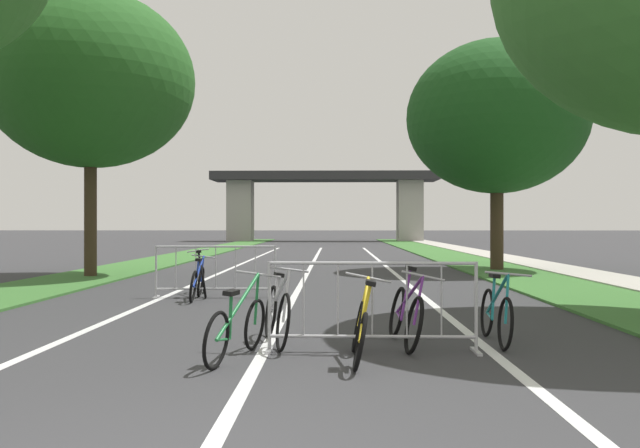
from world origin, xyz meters
TOP-DOWN VIEW (x-y plane):
  - grass_verge_left at (-6.03, 26.28)m, footprint 2.47×64.24m
  - grass_verge_right at (6.03, 26.28)m, footprint 2.47×64.24m
  - sidewalk_path_right at (8.09, 26.28)m, footprint 1.65×64.24m
  - lane_stripe_center at (0.00, 18.58)m, footprint 0.14×37.16m
  - lane_stripe_right_lane at (2.64, 18.58)m, footprint 0.14×37.16m
  - lane_stripe_left_lane at (-2.64, 18.58)m, footprint 0.14×37.16m
  - overpass_bridge at (0.00, 53.09)m, footprint 19.39×4.16m
  - tree_left_pine_far at (-5.95, 14.37)m, footprint 5.72×5.72m
  - tree_right_maple_mid at (5.98, 17.25)m, footprint 5.71×5.71m
  - crowd_barrier_nearest at (1.26, 3.96)m, footprint 2.46×0.46m
  - crowd_barrier_second at (-1.57, 9.50)m, footprint 2.47×0.55m
  - bicycle_green_0 at (-0.24, 3.51)m, footprint 0.71×1.68m
  - bicycle_black_1 at (-1.92, 9.87)m, footprint 0.68×1.75m
  - bicycle_teal_2 at (2.83, 4.56)m, footprint 0.55×1.61m
  - bicycle_yellow_3 at (1.10, 3.42)m, footprint 0.53×1.61m
  - bicycle_blue_4 at (-1.86, 9.10)m, footprint 0.49×1.62m
  - bicycle_purple_5 at (1.68, 4.35)m, footprint 0.57×1.77m
  - bicycle_silver_6 at (0.11, 4.41)m, footprint 0.67×1.63m

SIDE VIEW (x-z plane):
  - lane_stripe_center at x=0.00m, z-range 0.00..0.01m
  - lane_stripe_right_lane at x=2.64m, z-range 0.00..0.01m
  - lane_stripe_left_lane at x=-2.64m, z-range 0.00..0.01m
  - grass_verge_left at x=-6.03m, z-range 0.00..0.05m
  - grass_verge_right at x=6.03m, z-range 0.00..0.05m
  - sidewalk_path_right at x=8.09m, z-range 0.00..0.08m
  - bicycle_blue_4 at x=-1.86m, z-range -0.09..0.78m
  - bicycle_yellow_3 at x=1.10m, z-range -0.12..0.82m
  - bicycle_green_0 at x=-0.24m, z-range -0.12..0.82m
  - bicycle_teal_2 at x=2.83m, z-range -0.11..0.83m
  - bicycle_purple_5 at x=1.68m, z-range -0.10..0.85m
  - bicycle_silver_6 at x=0.11m, z-range -0.11..0.88m
  - bicycle_black_1 at x=-1.92m, z-range -0.10..0.87m
  - crowd_barrier_nearest at x=1.26m, z-range 0.00..1.05m
  - crowd_barrier_second at x=-1.57m, z-range 0.00..1.05m
  - overpass_bridge at x=0.00m, z-range 1.20..7.17m
  - tree_right_maple_mid at x=5.98m, z-range 1.22..8.52m
  - tree_left_pine_far at x=-5.95m, z-range 1.51..9.42m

